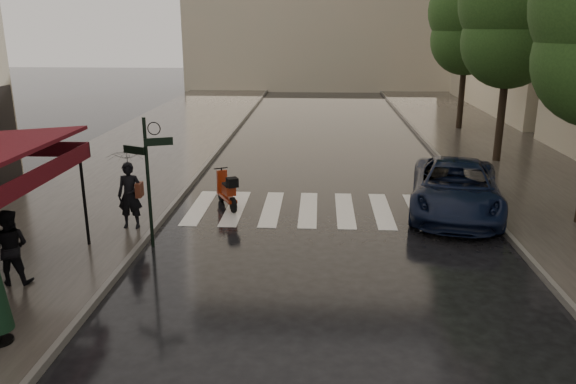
# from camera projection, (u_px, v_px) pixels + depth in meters

# --- Properties ---
(ground) EXTENTS (120.00, 120.00, 0.00)m
(ground) POSITION_uv_depth(u_px,v_px,m) (170.00, 308.00, 10.49)
(ground) COLOR black
(ground) RESTS_ON ground
(sidewalk_near) EXTENTS (6.00, 60.00, 0.12)m
(sidewalk_near) POSITION_uv_depth(u_px,v_px,m) (136.00, 157.00, 22.20)
(sidewalk_near) COLOR #38332D
(sidewalk_near) RESTS_ON ground
(sidewalk_far) EXTENTS (5.50, 60.00, 0.12)m
(sidewalk_far) POSITION_uv_depth(u_px,v_px,m) (516.00, 162.00, 21.39)
(sidewalk_far) COLOR #38332D
(sidewalk_far) RESTS_ON ground
(curb_near) EXTENTS (0.12, 60.00, 0.16)m
(curb_near) POSITION_uv_depth(u_px,v_px,m) (212.00, 158.00, 22.02)
(curb_near) COLOR #595651
(curb_near) RESTS_ON ground
(curb_far) EXTENTS (0.12, 60.00, 0.16)m
(curb_far) POSITION_uv_depth(u_px,v_px,m) (442.00, 161.00, 21.54)
(curb_far) COLOR #595651
(curb_far) RESTS_ON ground
(crosswalk) EXTENTS (7.85, 3.20, 0.01)m
(crosswalk) POSITION_uv_depth(u_px,v_px,m) (327.00, 210.00, 16.06)
(crosswalk) COLOR silver
(crosswalk) RESTS_ON ground
(signpost) EXTENTS (1.17, 0.29, 3.10)m
(signpost) POSITION_uv_depth(u_px,v_px,m) (148.00, 172.00, 12.90)
(signpost) COLOR black
(signpost) RESTS_ON ground
(tree_mid) EXTENTS (3.80, 3.80, 8.34)m
(tree_mid) POSITION_uv_depth(u_px,v_px,m) (513.00, 10.00, 19.85)
(tree_mid) COLOR black
(tree_mid) RESTS_ON sidewalk_far
(tree_far) EXTENTS (3.80, 3.80, 8.16)m
(tree_far) POSITION_uv_depth(u_px,v_px,m) (468.00, 16.00, 26.57)
(tree_far) COLOR black
(tree_far) RESTS_ON sidewalk_far
(pedestrian_with_umbrella) EXTENTS (1.02, 1.04, 2.47)m
(pedestrian_with_umbrella) POSITION_uv_depth(u_px,v_px,m) (128.00, 165.00, 13.87)
(pedestrian_with_umbrella) COLOR black
(pedestrian_with_umbrella) RESTS_ON sidewalk_near
(pedestrian_terrace) EXTENTS (0.80, 0.66, 1.53)m
(pedestrian_terrace) POSITION_uv_depth(u_px,v_px,m) (10.00, 247.00, 11.05)
(pedestrian_terrace) COLOR black
(pedestrian_terrace) RESTS_ON sidewalk_near
(scooter) EXTENTS (0.87, 1.46, 1.05)m
(scooter) POSITION_uv_depth(u_px,v_px,m) (227.00, 191.00, 16.15)
(scooter) COLOR black
(scooter) RESTS_ON ground
(parked_car) EXTENTS (3.31, 5.50, 1.43)m
(parked_car) POSITION_uv_depth(u_px,v_px,m) (456.00, 188.00, 15.64)
(parked_car) COLOR black
(parked_car) RESTS_ON ground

